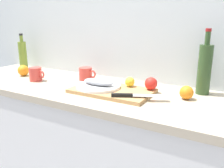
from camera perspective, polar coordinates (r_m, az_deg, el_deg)
The scene contains 14 objects.
back_wall at distance 1.72m, azimuth 0.13°, elevation 13.29°, with size 3.20×0.05×2.50m, color silver.
kitchen_counter at distance 1.68m, azimuth -5.52°, elevation -15.53°, with size 2.00×0.60×0.90m.
cutting_board at distance 1.38m, azimuth 0.00°, elevation -1.60°, with size 0.46×0.27×0.02m, color tan.
white_plate at distance 1.41m, azimuth -3.24°, elevation -0.50°, with size 0.26×0.26×0.01m, color white.
fish_fillet at distance 1.40m, azimuth -3.26°, elevation 0.50°, with size 0.19×0.08×0.04m, color gray.
chef_knife at distance 1.24m, azimuth 4.83°, elevation -2.71°, with size 0.27×0.16×0.02m.
lemon_0 at distance 1.42m, azimuth 4.23°, elevation 0.51°, with size 0.06×0.06×0.06m, color yellow.
tomato_0 at distance 1.37m, azimuth 9.20°, elevation 0.12°, with size 0.07×0.07×0.07m, color red.
olive_oil_bottle at distance 2.13m, azimuth -20.35°, elevation 6.51°, with size 0.06×0.06×0.29m.
wine_bottle at distance 1.42m, azimuth 21.06°, elevation 3.47°, with size 0.07×0.07×0.36m.
coffee_mug_0 at distance 1.71m, azimuth -17.59°, elevation 2.24°, with size 0.12×0.08×0.09m.
coffee_mug_1 at distance 1.66m, azimuth -6.22°, elevation 2.42°, with size 0.13×0.09×0.09m.
orange_0 at distance 1.89m, azimuth -20.25°, elevation 3.02°, with size 0.08×0.08×0.08m, color orange.
orange_1 at distance 1.32m, azimuth 17.23°, elevation -1.94°, with size 0.07×0.07×0.07m, color orange.
Camera 1 is at (0.84, -1.17, 1.31)m, focal length 38.63 mm.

